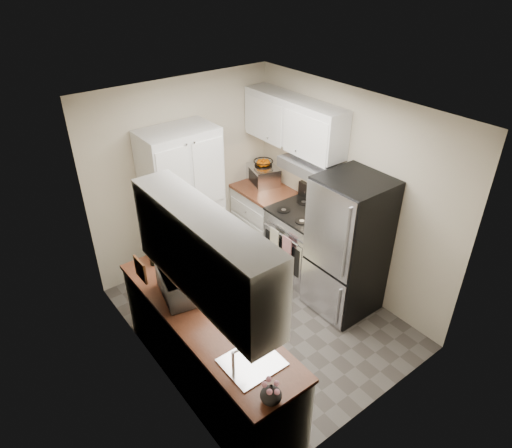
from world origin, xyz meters
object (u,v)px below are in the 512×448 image
at_px(pantry_cabinet, 184,206).
at_px(refrigerator, 348,246).
at_px(microwave, 181,282).
at_px(electric_range, 301,241).
at_px(wine_bottle, 152,254).
at_px(toaster_oven, 263,175).

height_order(pantry_cabinet, refrigerator, pantry_cabinet).
bearing_deg(microwave, pantry_cabinet, -18.09).
xyz_separation_m(electric_range, refrigerator, (-0.03, -0.80, 0.37)).
bearing_deg(refrigerator, electric_range, 87.52).
bearing_deg(pantry_cabinet, microwave, -120.51).
bearing_deg(electric_range, pantry_cabinet, 141.78).
bearing_deg(refrigerator, wine_bottle, 154.20).
xyz_separation_m(pantry_cabinet, refrigerator, (1.14, -1.73, -0.15)).
distance_m(refrigerator, wine_bottle, 2.18).
relative_size(microwave, toaster_oven, 1.20).
distance_m(electric_range, wine_bottle, 2.08).
height_order(refrigerator, toaster_oven, refrigerator).
relative_size(refrigerator, wine_bottle, 6.45).
height_order(pantry_cabinet, electric_range, pantry_cabinet).
distance_m(refrigerator, toaster_oven, 1.77).
bearing_deg(microwave, electric_range, -64.62).
distance_m(electric_range, toaster_oven, 1.11).
xyz_separation_m(pantry_cabinet, wine_bottle, (-0.82, -0.78, 0.05)).
xyz_separation_m(pantry_cabinet, microwave, (-0.81, -1.38, 0.06)).
relative_size(pantry_cabinet, microwave, 3.83).
height_order(pantry_cabinet, microwave, pantry_cabinet).
xyz_separation_m(microwave, toaster_oven, (2.10, 1.41, -0.02)).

